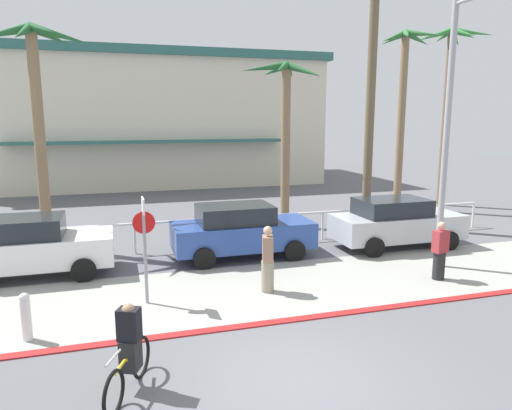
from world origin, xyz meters
name	(u,v)px	position (x,y,z in m)	size (l,w,h in m)	color
ground_plane	(195,238)	(0.00, 10.00, 0.00)	(80.00, 80.00, 0.00)	#5B5B60
sidewalk_strip	(233,292)	(0.00, 4.20, 0.01)	(44.00, 4.00, 0.02)	#9E9E93
curb_paint	(256,324)	(0.00, 2.20, 0.01)	(44.00, 0.24, 0.03)	maroon
building_backdrop	(143,119)	(-0.61, 27.71, 4.26)	(23.30, 12.85, 8.49)	beige
rail_fence	(202,224)	(0.00, 8.50, 0.83)	(22.22, 0.08, 1.04)	white
stop_sign_bike_lane	(144,235)	(-2.15, 4.09, 1.68)	(0.52, 0.56, 2.56)	gray
bollard_1	(26,316)	(-4.56, 2.82, 0.52)	(0.20, 0.20, 1.00)	white
streetlight_curb	(453,121)	(6.35, 4.30, 4.28)	(0.24, 2.54, 7.50)	#9EA0A5
palm_tree_0	(35,84)	(-5.03, 10.13, 5.45)	(3.53, 2.76, 7.32)	#846B4C
palm_tree_1	(286,106)	(3.80, 10.80, 4.82)	(3.25, 3.19, 6.52)	#846B4C
palm_tree_2	(372,55)	(7.13, 10.16, 6.79)	(2.98, 3.21, 9.75)	brown
palm_tree_3	(404,85)	(10.37, 12.79, 5.87)	(2.56, 2.85, 8.35)	#846B4C
palm_tree_4	(449,71)	(13.05, 13.08, 6.60)	(3.31, 3.28, 8.64)	#756047
car_white_1	(28,246)	(-5.13, 7.04, 0.87)	(4.40, 2.02, 1.69)	white
car_blue_2	(241,230)	(0.99, 7.16, 0.87)	(4.40, 2.02, 1.69)	#284793
car_silver_3	(396,222)	(6.36, 6.79, 0.87)	(4.40, 2.02, 1.69)	#B2B7BC
cyclist_yellow_0	(129,351)	(-2.66, 0.43, 0.69)	(0.81, 1.68, 1.50)	black
pedestrian_0	(268,262)	(0.84, 3.98, 0.80)	(0.39, 0.45, 1.72)	gray
pedestrian_1	(440,253)	(5.60, 3.52, 0.75)	(0.44, 0.38, 1.63)	#232326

